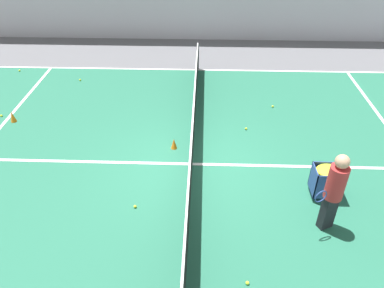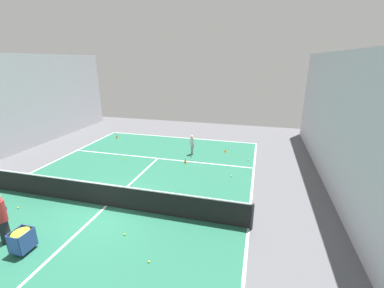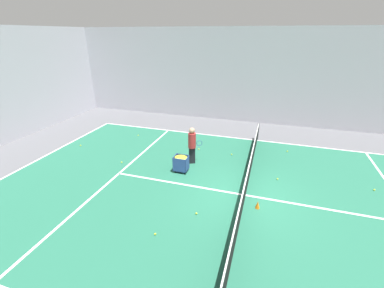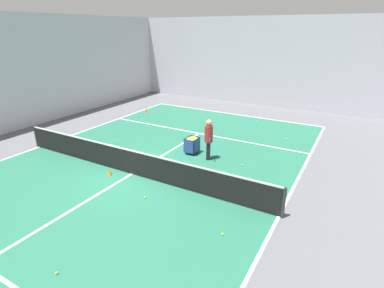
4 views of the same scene
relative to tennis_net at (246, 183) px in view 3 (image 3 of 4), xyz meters
The scene contains 21 objects.
ground_plane 0.55m from the tennis_net, ahead, with size 31.72×31.72×0.00m, color #5B5B60.
court_playing_area 0.54m from the tennis_net, ahead, with size 11.84×20.83×0.00m.
line_baseline_far 10.43m from the tennis_net, 90.00° to the left, with size 11.84×0.10×0.00m, color white.
line_sideline_right 5.95m from the tennis_net, ahead, with size 0.10×20.83×0.00m, color white.
line_service_far 5.75m from the tennis_net, 90.00° to the left, with size 11.84×0.10×0.00m, color white.
line_centre_service 0.54m from the tennis_net, ahead, with size 0.10×11.46×0.00m, color white.
hall_enclosure_right 9.80m from the tennis_net, ahead, with size 0.15×28.02×6.32m.
tennis_net is the anchor object (origin of this frame).
coach_at_net 3.53m from the tennis_net, 54.76° to the left, with size 0.52×0.69×1.85m.
ball_cart 3.25m from the tennis_net, 71.25° to the left, with size 0.53×0.63×0.79m.
training_cone_1 0.95m from the tennis_net, 143.37° to the right, with size 0.17×0.17×0.29m, color orange.
tennis_ball_0 2.08m from the tennis_net, 36.79° to the right, with size 0.07×0.07×0.07m, color yellow.
tennis_ball_1 4.69m from the tennis_net, 39.38° to the left, with size 0.07×0.07×0.07m, color yellow.
tennis_ball_2 5.08m from the tennis_net, 19.56° to the right, with size 0.07×0.07×0.07m, color yellow.
tennis_ball_3 3.68m from the tennis_net, 17.89° to the left, with size 0.07×0.07×0.07m, color yellow.
tennis_ball_4 2.34m from the tennis_net, 138.09° to the left, with size 0.07×0.07×0.07m, color yellow.
tennis_ball_7 3.98m from the tennis_net, 140.91° to the left, with size 0.07×0.07×0.07m, color yellow.
tennis_ball_10 8.46m from the tennis_net, 58.07° to the left, with size 0.07×0.07×0.07m, color yellow.
tennis_ball_12 6.26m from the tennis_net, 81.25° to the left, with size 0.07×0.07×0.07m, color yellow.
tennis_ball_15 9.75m from the tennis_net, 77.78° to the left, with size 0.07×0.07×0.07m, color yellow.
tennis_ball_16 5.37m from the tennis_net, 69.04° to the right, with size 0.07×0.07×0.07m, color yellow.
Camera 3 is at (-8.76, -0.53, 5.92)m, focal length 24.00 mm.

